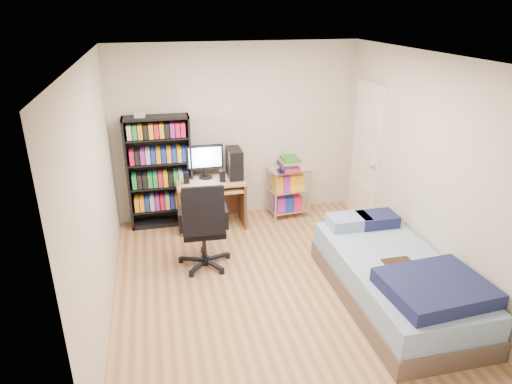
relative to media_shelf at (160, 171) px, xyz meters
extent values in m
cube|color=tan|center=(1.13, -1.84, -0.83)|extent=(3.50, 4.00, 0.04)
cube|color=white|center=(1.13, -1.84, 1.71)|extent=(3.50, 4.00, 0.04)
cube|color=beige|center=(1.13, 0.18, 0.44)|extent=(3.50, 0.04, 2.50)
cube|color=beige|center=(1.13, -3.86, 0.44)|extent=(3.50, 0.04, 2.50)
cube|color=beige|center=(-0.64, -1.84, 0.44)|extent=(0.04, 4.00, 2.50)
cube|color=beige|center=(2.90, -1.84, 0.44)|extent=(0.04, 4.00, 2.50)
cube|color=black|center=(0.00, 0.00, -0.02)|extent=(0.89, 0.30, 1.58)
cube|color=black|center=(0.00, 0.00, -0.56)|extent=(0.83, 0.28, 0.02)
cube|color=#C91A45|center=(0.00, -0.01, -0.45)|extent=(0.77, 0.24, 0.19)
cube|color=black|center=(0.00, 0.00, -0.22)|extent=(0.83, 0.28, 0.02)
cube|color=#172FA2|center=(0.00, -0.01, -0.11)|extent=(0.77, 0.24, 0.19)
cube|color=black|center=(0.00, 0.00, 0.13)|extent=(0.83, 0.28, 0.02)
cube|color=gold|center=(0.00, -0.01, 0.24)|extent=(0.77, 0.24, 0.19)
cube|color=black|center=(0.00, 0.00, 0.47)|extent=(0.83, 0.28, 0.02)
cube|color=green|center=(0.00, -0.01, 0.58)|extent=(0.77, 0.24, 0.19)
cube|color=silver|center=(-0.20, 0.00, 0.80)|extent=(0.14, 0.12, 0.07)
cube|color=tan|center=(0.67, -0.22, -0.13)|extent=(0.93, 0.51, 0.04)
cube|color=#3E2B22|center=(0.22, -0.22, -0.48)|extent=(0.04, 0.51, 0.66)
cube|color=#3E2B22|center=(1.12, -0.22, -0.48)|extent=(0.04, 0.51, 0.66)
cube|color=#3E2B22|center=(0.67, 0.02, -0.46)|extent=(0.90, 0.03, 0.61)
cube|color=tan|center=(0.67, -0.29, -0.22)|extent=(0.84, 0.42, 0.02)
cube|color=black|center=(0.67, -0.31, -0.20)|extent=(0.41, 0.14, 0.02)
cube|color=black|center=(0.62, -0.11, 0.20)|extent=(0.50, 0.05, 0.34)
cube|color=#C6DFF7|center=(0.62, -0.14, 0.20)|extent=(0.45, 0.01, 0.28)
cube|color=black|center=(1.03, -0.17, 0.09)|extent=(0.19, 0.39, 0.41)
cube|color=black|center=(0.34, -0.26, -0.03)|extent=(0.07, 0.07, 0.16)
cube|color=black|center=(0.83, -0.31, -0.03)|extent=(0.07, 0.07, 0.16)
cylinder|color=black|center=(0.45, -1.25, -0.53)|extent=(0.05, 0.05, 0.39)
cube|color=black|center=(0.45, -1.25, -0.32)|extent=(0.51, 0.51, 0.08)
cube|color=black|center=(0.44, -1.48, 0.01)|extent=(0.48, 0.17, 0.57)
cube|color=black|center=(0.18, -1.24, -0.18)|extent=(0.05, 0.31, 0.22)
cube|color=black|center=(0.71, -1.26, -0.18)|extent=(0.05, 0.31, 0.22)
cylinder|color=white|center=(1.59, -0.33, -0.44)|extent=(0.03, 0.03, 0.74)
cylinder|color=white|center=(2.12, -0.27, -0.44)|extent=(0.03, 0.03, 0.74)
cylinder|color=white|center=(1.55, 0.05, -0.44)|extent=(0.03, 0.03, 0.74)
cylinder|color=white|center=(2.08, 0.11, -0.44)|extent=(0.03, 0.03, 0.74)
cube|color=white|center=(1.83, -0.11, -0.71)|extent=(0.58, 0.44, 0.02)
cube|color=white|center=(1.83, -0.11, -0.39)|extent=(0.58, 0.44, 0.02)
cube|color=white|center=(1.83, -0.11, -0.08)|extent=(0.58, 0.44, 0.02)
cube|color=red|center=(1.83, -0.11, 0.01)|extent=(0.26, 0.32, 0.17)
cube|color=brown|center=(2.32, -2.43, -0.70)|extent=(1.08, 2.16, 0.22)
cube|color=#86ACC8|center=(2.32, -2.43, -0.47)|extent=(1.04, 2.12, 0.26)
cube|color=#161C46|center=(2.37, -3.03, -0.27)|extent=(0.97, 0.82, 0.15)
cube|color=#A4C4E8|center=(2.16, -1.57, -0.27)|extent=(0.49, 0.32, 0.14)
cube|color=#161C46|center=(2.51, -1.59, -0.27)|extent=(0.45, 0.32, 0.14)
cube|color=#392412|center=(2.32, -2.49, -0.33)|extent=(0.30, 0.24, 0.02)
cube|color=silver|center=(2.85, -0.49, 0.19)|extent=(0.05, 0.80, 2.00)
sphere|color=silver|center=(2.80, -0.81, 0.14)|extent=(0.08, 0.08, 0.08)
camera|label=1|loc=(-0.03, -6.10, 2.15)|focal=32.00mm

